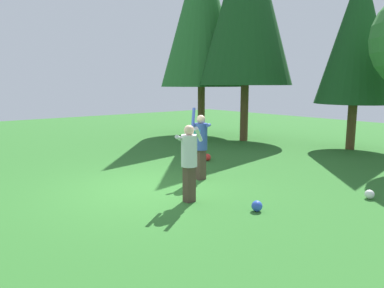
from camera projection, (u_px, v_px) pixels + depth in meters
ground_plane at (147, 188)px, 8.74m from camera, size 40.00×40.00×0.00m
person_thrower at (201, 141)px, 9.41m from camera, size 0.68×0.69×1.90m
person_catcher at (189, 157)px, 7.61m from camera, size 0.72×0.73×1.66m
frisbee at (194, 132)px, 8.03m from camera, size 0.36×0.37×0.14m
ball_white at (369, 194)px, 7.93m from camera, size 0.20×0.20×0.20m
ball_red at (207, 157)px, 11.86m from camera, size 0.24×0.24×0.24m
ball_blue at (257, 206)px, 7.15m from camera, size 0.22×0.22×0.22m
tree_center at (358, 34)px, 13.35m from camera, size 2.90×2.90×6.93m
tree_left at (247, 0)px, 15.23m from camera, size 4.03×4.03×9.63m
tree_far_left at (202, 13)px, 16.95m from camera, size 3.90×3.90×9.33m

